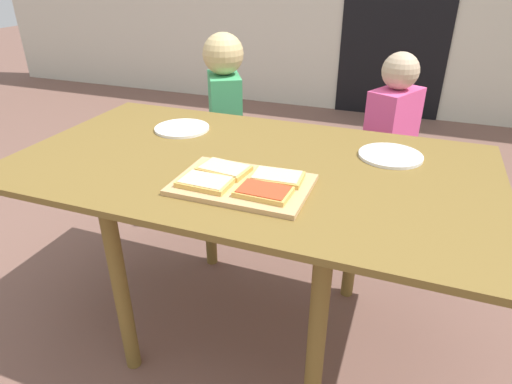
% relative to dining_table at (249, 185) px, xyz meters
% --- Properties ---
extents(ground_plane, '(16.00, 16.00, 0.00)m').
position_rel_dining_table_xyz_m(ground_plane, '(0.00, 0.00, -0.61)').
color(ground_plane, brown).
extents(dining_table, '(1.49, 0.84, 0.69)m').
position_rel_dining_table_xyz_m(dining_table, '(0.00, 0.00, 0.00)').
color(dining_table, brown).
rests_on(dining_table, ground).
extents(cutting_board, '(0.37, 0.25, 0.01)m').
position_rel_dining_table_xyz_m(cutting_board, '(0.05, -0.17, 0.09)').
color(cutting_board, tan).
rests_on(cutting_board, dining_table).
extents(pizza_slice_far_left, '(0.15, 0.11, 0.02)m').
position_rel_dining_table_xyz_m(pizza_slice_far_left, '(-0.03, -0.12, 0.10)').
color(pizza_slice_far_left, '#DCAD51').
rests_on(pizza_slice_far_left, cutting_board).
extents(pizza_slice_near_right, '(0.15, 0.10, 0.02)m').
position_rel_dining_table_xyz_m(pizza_slice_near_right, '(0.12, -0.21, 0.10)').
color(pizza_slice_near_right, '#DCAD51').
rests_on(pizza_slice_near_right, cutting_board).
extents(pizza_slice_far_right, '(0.15, 0.10, 0.02)m').
position_rel_dining_table_xyz_m(pizza_slice_far_right, '(0.13, -0.12, 0.10)').
color(pizza_slice_far_right, '#DCAD51').
rests_on(pizza_slice_far_right, cutting_board).
extents(pizza_slice_near_left, '(0.14, 0.10, 0.02)m').
position_rel_dining_table_xyz_m(pizza_slice_near_left, '(-0.04, -0.22, 0.10)').
color(pizza_slice_near_left, '#DCAD51').
rests_on(pizza_slice_near_left, cutting_board).
extents(plate_white_left, '(0.20, 0.20, 0.01)m').
position_rel_dining_table_xyz_m(plate_white_left, '(-0.34, 0.19, 0.09)').
color(plate_white_left, white).
rests_on(plate_white_left, dining_table).
extents(plate_white_right, '(0.20, 0.20, 0.01)m').
position_rel_dining_table_xyz_m(plate_white_right, '(0.41, 0.19, 0.09)').
color(plate_white_right, white).
rests_on(plate_white_right, dining_table).
extents(child_left, '(0.24, 0.28, 0.97)m').
position_rel_dining_table_xyz_m(child_left, '(-0.40, 0.69, -0.04)').
color(child_left, '#362741').
rests_on(child_left, ground).
extents(child_right, '(0.23, 0.28, 0.92)m').
position_rel_dining_table_xyz_m(child_right, '(0.38, 0.77, -0.09)').
color(child_right, navy).
rests_on(child_right, ground).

